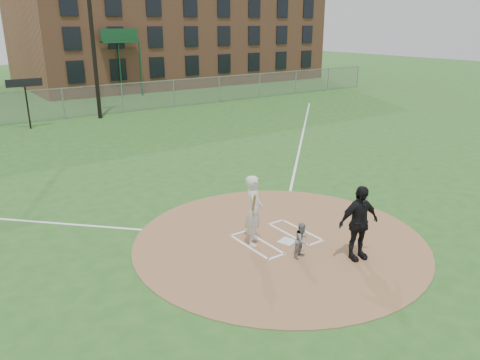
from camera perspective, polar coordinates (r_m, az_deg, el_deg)
ground at (r=13.70m, az=4.84°, el=-7.36°), size 140.00×140.00×0.00m
dirt_circle at (r=13.69m, az=4.84°, el=-7.32°), size 8.40×8.40×0.02m
home_plate at (r=13.58m, az=5.76°, el=-7.48°), size 0.54×0.54×0.03m
foul_line_first at (r=25.73m, az=7.53°, el=5.01°), size 17.04×17.04×0.01m
catcher at (r=12.63m, az=7.56°, el=-7.27°), size 0.56×0.49×0.97m
umpire at (r=12.62m, az=14.26°, el=-5.08°), size 1.27×0.72×2.03m
batters_boxes at (r=13.79m, az=4.45°, el=-7.05°), size 2.08×1.88×0.01m
batter_at_plate at (r=13.04m, az=1.70°, el=-3.69°), size 0.91×1.11×2.03m
outfield_fence at (r=32.77m, az=-20.74°, el=8.70°), size 56.08×0.08×2.03m
brick_warehouse at (r=53.10m, az=-8.67°, el=20.05°), size 30.00×17.17×15.00m
light_pole at (r=31.99m, az=-17.81°, el=18.90°), size 1.20×0.30×12.22m
scoreboard_sign at (r=30.31m, az=-24.74°, el=10.13°), size 2.00×0.10×2.93m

